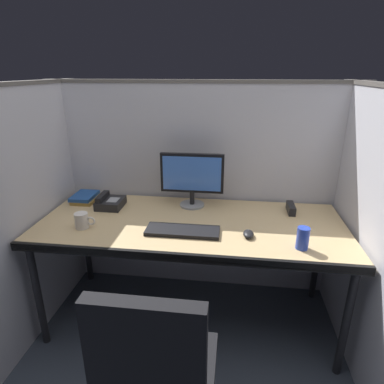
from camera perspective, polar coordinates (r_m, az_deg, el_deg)
ground_plane at (r=2.26m, az=-1.26°, el=-25.81°), size 8.00×8.00×0.00m
cubicle_partition_rear at (r=2.45m, az=1.18°, el=0.35°), size 2.21×0.06×1.57m
cubicle_partition_left at (r=2.30m, az=-26.01°, el=-3.24°), size 0.06×1.41×1.57m
cubicle_partition_right at (r=2.08m, az=27.96°, el=-6.06°), size 0.06×1.41×1.57m
desk at (r=2.07m, az=-0.22°, el=-6.56°), size 1.90×0.80×0.74m
monitor_center at (r=2.22m, az=0.00°, el=2.73°), size 0.43×0.17×0.37m
keyboard_main at (r=1.93m, az=-1.65°, el=-6.77°), size 0.43×0.15×0.02m
computer_mouse at (r=1.90m, az=9.80°, el=-7.21°), size 0.06×0.10×0.04m
red_stapler at (r=2.28m, az=16.83°, el=-2.72°), size 0.04×0.15×0.06m
desk_phone at (r=2.33m, az=-14.14°, el=-1.76°), size 0.17×0.19×0.09m
soda_can at (r=1.84m, az=18.73°, el=-7.63°), size 0.07×0.07×0.12m
coffee_mug at (r=2.07m, az=-18.59°, el=-4.74°), size 0.13×0.08×0.09m
book_stack at (r=2.50m, az=-18.10°, el=-0.92°), size 0.16×0.21×0.05m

